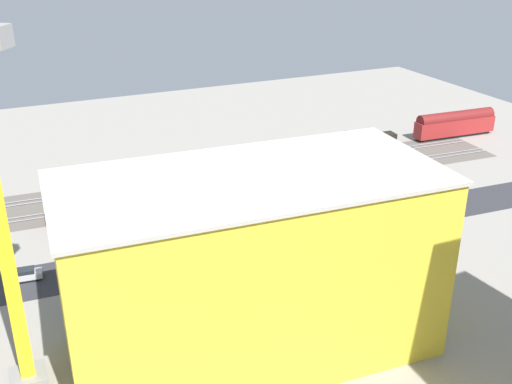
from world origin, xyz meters
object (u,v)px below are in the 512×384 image
Objects in this scene: parked_car_6 at (26,275)px; box_truck_0 at (206,276)px; passenger_coach at (455,123)px; street_tree_1 at (197,238)px; street_tree_2 at (131,252)px; traffic_light at (161,218)px; construction_building at (251,268)px; parked_car_0 at (344,208)px; platform_canopy_near at (209,181)px; box_truck_2 at (204,276)px; locomotive at (370,143)px; parked_car_4 at (149,249)px; parked_car_3 at (199,237)px; parked_car_1 at (301,216)px; parked_car_5 at (90,261)px; street_tree_4 at (162,251)px; parked_car_2 at (253,227)px; street_tree_3 at (147,260)px; street_tree_0 at (248,232)px; street_tree_5 at (321,211)px.

parked_car_6 is 24.25m from box_truck_0.
street_tree_1 is (71.12, 32.08, 2.61)m from passenger_coach.
traffic_light is (-6.97, -10.56, -1.50)m from street_tree_2.
construction_building is 27.67m from traffic_light.
parked_car_0 is at bearing 177.17° from traffic_light.
platform_canopy_near is at bearing -111.09° from box_truck_0.
street_tree_2 reaches higher than box_truck_2.
locomotive is at bearing -131.51° from construction_building.
parked_car_4 is at bearing 43.00° from platform_canopy_near.
passenger_coach is 78.07m from street_tree_1.
locomotive is at bearing -153.11° from parked_car_3.
parked_car_1 is 24.77m from parked_car_4.
parked_car_5 is at bearing -33.63° from street_tree_1.
box_truck_0 is 13.99m from traffic_light.
street_tree_4 is (53.83, 32.70, 3.50)m from locomotive.
street_tree_4 reaches higher than parked_car_0.
parked_car_2 is at bearing -155.99° from street_tree_2.
platform_canopy_near is 3.65× the size of locomotive.
street_tree_4 reaches higher than parked_car_3.
parked_car_4 is 9.66m from street_tree_3.
parked_car_6 is at bearing -14.52° from street_tree_0.
parked_car_5 is (83.97, 23.53, -2.30)m from passenger_coach.
construction_building is (-4.73, 25.23, 9.38)m from parked_car_4.
platform_canopy_near is 22.75m from street_tree_5.
street_tree_4 is (8.25, 9.59, 4.47)m from parked_car_3.
parked_car_0 is (-18.83, 12.73, -3.17)m from platform_canopy_near.
street_tree_4 is at bearing 150.85° from parked_car_6.
traffic_light is at bearing -5.26° from parked_car_2.
locomotive is 1.42× the size of box_truck_0.
construction_building is at bearing 76.48° from platform_canopy_near.
parked_car_3 is 9.85m from street_tree_0.
street_tree_3 reaches higher than parked_car_2.
street_tree_4 is (4.85, -2.75, 3.45)m from box_truck_0.
construction_building reaches higher than street_tree_5.
street_tree_5 is (-24.14, -1.59, 0.17)m from street_tree_4.
parked_car_4 is 4.74m from traffic_light.
parked_car_2 is 17.30m from box_truck_0.
construction_building is at bearing 65.58° from parked_car_2.
parked_car_4 is 12.32m from box_truck_2.
locomotive is at bearing -161.39° from parked_car_6.
construction_building is 17.62m from street_tree_4.
parked_car_0 is at bearing -157.58° from box_truck_2.
parked_car_5 is 0.12× the size of construction_building.
platform_canopy_near is at bearing -78.81° from parked_car_2.
box_truck_2 is at bearing 137.15° from parked_car_5.
parked_car_3 is 0.11× the size of construction_building.
parked_car_0 is at bearing -166.30° from street_tree_2.
street_tree_5 is 1.24× the size of traffic_light.
parked_car_1 is at bearing 180.00° from parked_car_3.
parked_car_1 is at bearing -1.42° from parked_car_0.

